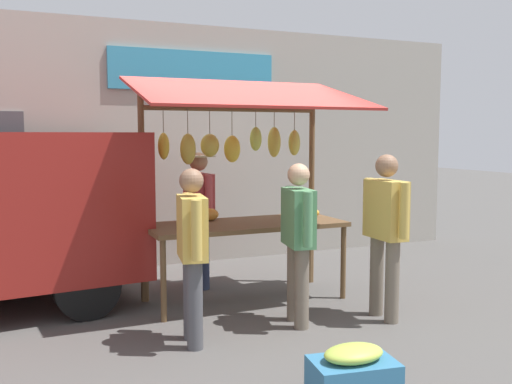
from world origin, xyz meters
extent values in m
plane|color=#514F4C|center=(0.00, 0.00, 0.00)|extent=(40.00, 40.00, 0.00)
cube|color=#9E998E|center=(0.00, -2.20, 1.70)|extent=(9.00, 0.25, 3.40)
cube|color=teal|center=(-0.06, -2.06, 2.75)|extent=(2.40, 0.06, 0.56)
cube|color=brown|center=(0.00, 0.00, 0.85)|extent=(2.20, 0.90, 0.05)
cylinder|color=brown|center=(1.04, 0.39, 0.41)|extent=(0.06, 0.06, 0.83)
cylinder|color=brown|center=(-1.04, 0.39, 0.41)|extent=(0.06, 0.06, 0.83)
cylinder|color=brown|center=(1.04, -0.39, 0.41)|extent=(0.06, 0.06, 0.83)
cylinder|color=brown|center=(-1.04, -0.39, 0.41)|extent=(0.06, 0.06, 0.83)
cylinder|color=brown|center=(1.06, -0.40, 1.18)|extent=(0.07, 0.07, 2.35)
cylinder|color=brown|center=(-1.06, -0.40, 1.18)|extent=(0.07, 0.07, 2.35)
cylinder|color=brown|center=(0.00, -0.40, 2.15)|extent=(2.12, 0.06, 0.06)
cube|color=#B72D28|center=(0.00, 0.15, 2.30)|extent=(2.50, 1.46, 0.39)
cylinder|color=brown|center=(-0.79, -0.36, 2.03)|extent=(0.01, 0.01, 0.24)
ellipsoid|color=gold|center=(-0.79, -0.36, 1.76)|extent=(0.22, 0.22, 0.31)
cylinder|color=brown|center=(-0.54, -0.40, 2.05)|extent=(0.01, 0.01, 0.20)
ellipsoid|color=gold|center=(-0.54, -0.40, 1.77)|extent=(0.18, 0.21, 0.36)
cylinder|color=brown|center=(-0.29, -0.37, 2.05)|extent=(0.01, 0.01, 0.20)
ellipsoid|color=#B2CC4C|center=(-0.29, -0.37, 1.81)|extent=(0.18, 0.17, 0.28)
cylinder|color=brown|center=(0.02, -0.36, 2.00)|extent=(0.01, 0.01, 0.30)
ellipsoid|color=yellow|center=(0.02, -0.36, 1.69)|extent=(0.25, 0.25, 0.31)
cylinder|color=brown|center=(0.28, -0.39, 2.01)|extent=(0.01, 0.01, 0.28)
ellipsoid|color=gold|center=(0.28, -0.39, 1.73)|extent=(0.24, 0.21, 0.26)
cylinder|color=brown|center=(0.55, -0.36, 2.01)|extent=(0.01, 0.01, 0.28)
ellipsoid|color=gold|center=(0.55, -0.36, 1.70)|extent=(0.23, 0.21, 0.35)
cylinder|color=brown|center=(0.81, -0.41, 2.01)|extent=(0.01, 0.01, 0.27)
ellipsoid|color=yellow|center=(0.81, -0.41, 1.73)|extent=(0.15, 0.17, 0.30)
ellipsoid|color=gold|center=(-0.91, -0.10, 0.93)|extent=(0.20, 0.22, 0.10)
ellipsoid|color=orange|center=(0.32, -0.31, 0.95)|extent=(0.25, 0.20, 0.14)
cylinder|color=navy|center=(0.31, -0.88, 0.41)|extent=(0.14, 0.14, 0.81)
cylinder|color=navy|center=(0.29, -0.62, 0.41)|extent=(0.14, 0.14, 0.81)
cube|color=#BF4C51|center=(0.30, -0.75, 1.10)|extent=(0.25, 0.51, 0.58)
cylinder|color=#BF4C51|center=(0.32, -1.06, 1.13)|extent=(0.09, 0.09, 0.53)
cylinder|color=#BF4C51|center=(0.28, -0.44, 1.13)|extent=(0.09, 0.09, 0.53)
sphere|color=#A87A5B|center=(0.30, -0.75, 1.53)|extent=(0.22, 0.22, 0.22)
cylinder|color=beige|center=(0.30, -0.75, 1.60)|extent=(0.43, 0.43, 0.02)
cylinder|color=#726656|center=(-0.12, 1.11, 0.39)|extent=(0.14, 0.14, 0.78)
cylinder|color=#726656|center=(-0.17, 0.86, 0.39)|extent=(0.14, 0.14, 0.78)
cube|color=#518C5B|center=(-0.15, 0.99, 1.06)|extent=(0.30, 0.51, 0.55)
cylinder|color=#518C5B|center=(-0.09, 1.28, 1.08)|extent=(0.09, 0.09, 0.51)
cylinder|color=#518C5B|center=(-0.20, 0.69, 1.08)|extent=(0.09, 0.09, 0.51)
sphere|color=tan|center=(-0.15, 0.99, 1.48)|extent=(0.22, 0.22, 0.22)
cylinder|color=#4C4C51|center=(0.98, 1.22, 0.39)|extent=(0.14, 0.14, 0.77)
cylinder|color=#4C4C51|center=(0.93, 0.96, 0.39)|extent=(0.14, 0.14, 0.77)
cube|color=gold|center=(0.96, 1.09, 1.05)|extent=(0.30, 0.50, 0.55)
cylinder|color=gold|center=(1.01, 1.38, 1.07)|extent=(0.09, 0.09, 0.50)
cylinder|color=gold|center=(0.91, 0.80, 1.07)|extent=(0.09, 0.09, 0.50)
sphere|color=#8C664C|center=(0.96, 1.09, 1.46)|extent=(0.21, 0.21, 0.21)
cylinder|color=#726656|center=(-1.02, 1.31, 0.41)|extent=(0.14, 0.14, 0.82)
cylinder|color=#726656|center=(-1.03, 1.04, 0.41)|extent=(0.14, 0.14, 0.82)
cube|color=gold|center=(-1.03, 1.18, 1.12)|extent=(0.24, 0.50, 0.58)
cylinder|color=gold|center=(-1.02, 1.49, 1.14)|extent=(0.09, 0.09, 0.54)
cylinder|color=gold|center=(-1.04, 0.87, 1.14)|extent=(0.09, 0.09, 0.54)
sphere|color=#8C664C|center=(-1.03, 1.18, 1.55)|extent=(0.23, 0.23, 0.23)
cylinder|color=black|center=(1.72, 0.00, 0.33)|extent=(0.67, 0.25, 0.66)
cylinder|color=black|center=(1.89, -1.66, 0.33)|extent=(0.67, 0.25, 0.66)
cube|color=teal|center=(0.25, 2.59, 0.14)|extent=(0.64, 0.47, 0.28)
ellipsoid|color=#B2CC4C|center=(0.25, 2.59, 0.33)|extent=(0.45, 0.29, 0.12)
camera|label=1|loc=(2.44, 5.90, 1.86)|focal=40.62mm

